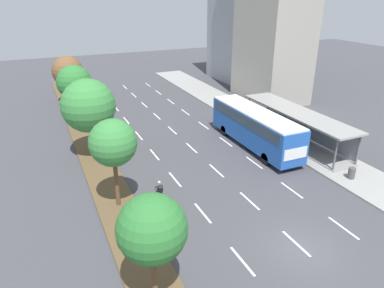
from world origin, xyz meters
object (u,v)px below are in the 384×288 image
at_px(cyclist, 160,194).
at_px(bus_shelter, 299,123).
at_px(bus, 255,125).
at_px(median_tree_fourth, 74,83).
at_px(median_tree_fifth, 68,72).
at_px(median_tree_nearest, 152,229).
at_px(median_tree_third, 88,106).
at_px(trash_bin, 352,173).
at_px(median_tree_second, 113,143).

bearing_deg(cyclist, bus_shelter, 17.97).
xyz_separation_m(bus, median_tree_fourth, (-13.59, 12.19, 2.45)).
bearing_deg(median_tree_fifth, median_tree_nearest, -90.63).
xyz_separation_m(cyclist, median_tree_fourth, (-2.72, 17.81, 3.73)).
relative_size(median_tree_third, median_tree_fourth, 1.06).
height_order(bus_shelter, median_tree_nearest, median_tree_nearest).
distance_m(median_tree_third, trash_bin, 20.98).
bearing_deg(bus_shelter, median_tree_fifth, 129.60).
relative_size(bus, median_tree_second, 1.92).
relative_size(bus, median_tree_fifth, 1.96).
distance_m(cyclist, median_tree_third, 10.43).
bearing_deg(median_tree_second, bus_shelter, 12.60).
distance_m(median_tree_second, trash_bin, 17.46).
distance_m(median_tree_fourth, median_tree_fifth, 8.44).
xyz_separation_m(median_tree_fifth, trash_bin, (16.56, -28.86, -3.44)).
bearing_deg(median_tree_nearest, median_tree_fifth, 89.37).
bearing_deg(median_tree_second, trash_bin, -12.13).
height_order(median_tree_nearest, median_tree_second, median_tree_second).
relative_size(bus_shelter, median_tree_fourth, 2.13).
height_order(bus, median_tree_second, median_tree_second).
bearing_deg(median_tree_second, cyclist, -20.35).
height_order(median_tree_third, median_tree_fourth, median_tree_third).
height_order(cyclist, median_tree_fourth, median_tree_fourth).
distance_m(bus_shelter, median_tree_third, 18.57).
bearing_deg(trash_bin, median_tree_third, 144.38).
bearing_deg(bus, trash_bin, -68.78).
xyz_separation_m(median_tree_nearest, median_tree_second, (0.29, 8.43, 0.54)).
bearing_deg(median_tree_nearest, cyclist, 69.05).
relative_size(bus_shelter, bus, 1.16).
bearing_deg(median_tree_fourth, median_tree_second, -89.49).
bearing_deg(bus, median_tree_fifth, 122.95).
xyz_separation_m(bus, median_tree_third, (-13.56, 3.76, 2.41)).
relative_size(cyclist, median_tree_second, 0.31).
xyz_separation_m(median_tree_second, median_tree_third, (-0.12, 8.43, -0.00)).
xyz_separation_m(median_tree_third, median_tree_fourth, (-0.03, 8.43, 0.04)).
distance_m(bus, median_tree_nearest, 19.07).
bearing_deg(median_tree_nearest, median_tree_fourth, 89.68).
bearing_deg(median_tree_second, median_tree_third, 90.81).
distance_m(bus_shelter, cyclist, 15.96).
relative_size(bus, cyclist, 6.20).
relative_size(median_tree_second, median_tree_fifth, 1.02).
distance_m(bus, median_tree_fifth, 24.64).
distance_m(bus, median_tree_second, 14.43).
height_order(median_tree_second, median_tree_fifth, median_tree_second).
bearing_deg(median_tree_fourth, trash_bin, -50.59).
xyz_separation_m(median_tree_nearest, median_tree_fifth, (0.37, 33.71, 0.07)).
bearing_deg(median_tree_second, bus, 19.15).
bearing_deg(cyclist, median_tree_fourth, 98.68).
height_order(median_tree_nearest, median_tree_fifth, median_tree_fifth).
bearing_deg(bus_shelter, median_tree_fourth, 144.19).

